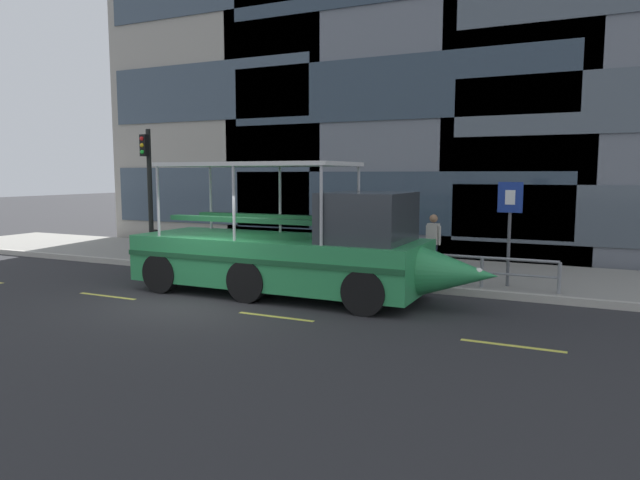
% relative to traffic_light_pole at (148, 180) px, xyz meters
% --- Properties ---
extents(ground_plane, '(120.00, 120.00, 0.00)m').
position_rel_traffic_light_pole_xyz_m(ground_plane, '(5.25, -3.99, -2.79)').
color(ground_plane, '#2B2B2D').
extents(sidewalk, '(32.00, 4.80, 0.18)m').
position_rel_traffic_light_pole_xyz_m(sidewalk, '(5.25, 1.61, -2.70)').
color(sidewalk, gray).
rests_on(sidewalk, ground_plane).
extents(curb_edge, '(32.00, 0.18, 0.18)m').
position_rel_traffic_light_pole_xyz_m(curb_edge, '(5.25, -0.88, -2.70)').
color(curb_edge, '#B2ADA3').
rests_on(curb_edge, ground_plane).
extents(lane_centreline, '(25.80, 0.12, 0.01)m').
position_rel_traffic_light_pole_xyz_m(lane_centreline, '(5.25, -4.76, -2.79)').
color(lane_centreline, '#DBD64C').
rests_on(lane_centreline, ground_plane).
extents(curb_guardrail, '(12.69, 0.09, 0.79)m').
position_rel_traffic_light_pole_xyz_m(curb_guardrail, '(6.68, -0.54, -2.08)').
color(curb_guardrail, gray).
rests_on(curb_guardrail, sidewalk).
extents(traffic_light_pole, '(0.24, 0.46, 4.32)m').
position_rel_traffic_light_pole_xyz_m(traffic_light_pole, '(0.00, 0.00, 0.00)').
color(traffic_light_pole, black).
rests_on(traffic_light_pole, sidewalk).
extents(parking_sign, '(0.60, 0.12, 2.63)m').
position_rel_traffic_light_pole_xyz_m(parking_sign, '(11.75, -0.12, -0.82)').
color(parking_sign, '#4C4F54').
rests_on(parking_sign, sidewalk).
extents(leaned_bicycle, '(1.74, 0.46, 0.96)m').
position_rel_traffic_light_pole_xyz_m(leaned_bicycle, '(0.50, -0.10, -2.23)').
color(leaned_bicycle, black).
rests_on(leaned_bicycle, sidewalk).
extents(duck_tour_boat, '(9.22, 2.59, 3.30)m').
position_rel_traffic_light_pole_xyz_m(duck_tour_boat, '(7.08, -2.68, -1.69)').
color(duck_tour_boat, '#2D9351').
rests_on(duck_tour_boat, ground_plane).
extents(pedestrian_near_bow, '(0.47, 0.28, 1.70)m').
position_rel_traffic_light_pole_xyz_m(pedestrian_near_bow, '(9.57, 0.88, -1.59)').
color(pedestrian_near_bow, '#1E2338').
rests_on(pedestrian_near_bow, sidewalk).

